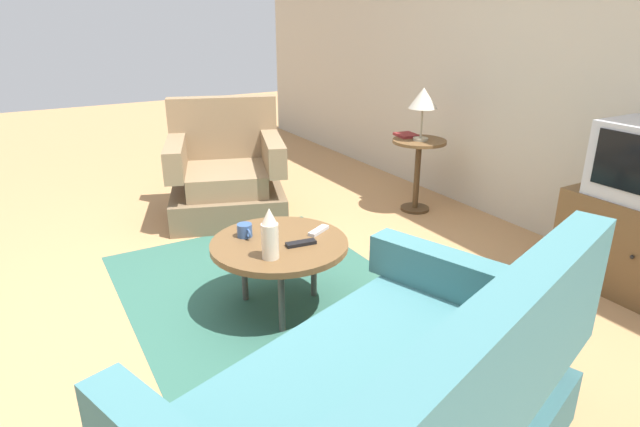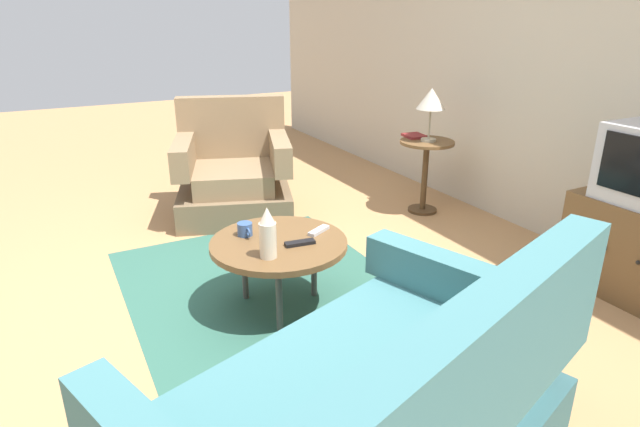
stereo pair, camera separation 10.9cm
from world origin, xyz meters
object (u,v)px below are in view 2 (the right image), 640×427
object	(u,v)px
coffee_table	(279,246)
book	(414,136)
tv_remote_silver	(319,231)
tv_remote_dark	(300,243)
table_lamp	(431,100)
vase	(268,234)
mug	(245,229)
couch	(372,419)
armchair	(234,176)
side_table	(426,162)

from	to	relation	value
coffee_table	book	distance (m)	2.03
coffee_table	tv_remote_silver	world-z (taller)	tv_remote_silver
book	tv_remote_dark	bearing A→B (deg)	-47.24
table_lamp	vase	bearing A→B (deg)	-60.94
mug	couch	bearing A→B (deg)	-2.95
armchair	book	xyz separation A→B (m)	(0.58, 1.43, 0.31)
coffee_table	table_lamp	world-z (taller)	table_lamp
coffee_table	side_table	bearing A→B (deg)	116.97
coffee_table	armchair	bearing A→B (deg)	169.64
table_lamp	tv_remote_silver	bearing A→B (deg)	-59.65
couch	table_lamp	distance (m)	2.98
book	tv_remote_silver	bearing A→B (deg)	-46.86
vase	tv_remote_silver	xyz separation A→B (m)	(-0.17, 0.39, -0.12)
coffee_table	vase	xyz separation A→B (m)	(0.17, -0.13, 0.16)
vase	book	xyz separation A→B (m)	(-1.21, 1.86, 0.08)
side_table	vase	xyz separation A→B (m)	(1.05, -1.87, 0.11)
vase	side_table	bearing A→B (deg)	119.37
armchair	couch	bearing A→B (deg)	99.38
coffee_table	tv_remote_silver	bearing A→B (deg)	90.90
tv_remote_dark	vase	bearing A→B (deg)	-156.11
armchair	book	size ratio (longest dim) A/B	5.46
vase	tv_remote_dark	bearing A→B (deg)	106.65
mug	armchair	bearing A→B (deg)	163.48
table_lamp	book	world-z (taller)	table_lamp
side_table	book	size ratio (longest dim) A/B	2.97
coffee_table	vase	size ratio (longest dim) A/B	2.79
tv_remote_dark	tv_remote_silver	distance (m)	0.20
table_lamp	vase	world-z (taller)	table_lamp
table_lamp	book	bearing A→B (deg)	-177.48
tv_remote_dark	book	xyz separation A→B (m)	(-1.15, 1.64, 0.20)
couch	tv_remote_dark	world-z (taller)	couch
side_table	vase	distance (m)	2.14
tv_remote_dark	table_lamp	bearing A→B (deg)	37.72
armchair	side_table	distance (m)	1.62
armchair	vase	distance (m)	1.86
table_lamp	armchair	bearing A→B (deg)	-117.71
armchair	book	bearing A→B (deg)	177.28
book	vase	bearing A→B (deg)	-49.04
side_table	tv_remote_silver	world-z (taller)	side_table
couch	side_table	size ratio (longest dim) A/B	2.93
armchair	couch	distance (m)	2.95
armchair	tv_remote_dark	bearing A→B (deg)	102.25
couch	mug	distance (m)	1.46
couch	tv_remote_silver	bearing A→B (deg)	51.52
side_table	tv_remote_silver	bearing A→B (deg)	-59.27
armchair	tv_remote_silver	distance (m)	1.62
tv_remote_silver	vase	bearing A→B (deg)	175.85
side_table	vase	world-z (taller)	vase
couch	book	bearing A→B (deg)	31.75
coffee_table	vase	distance (m)	0.27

